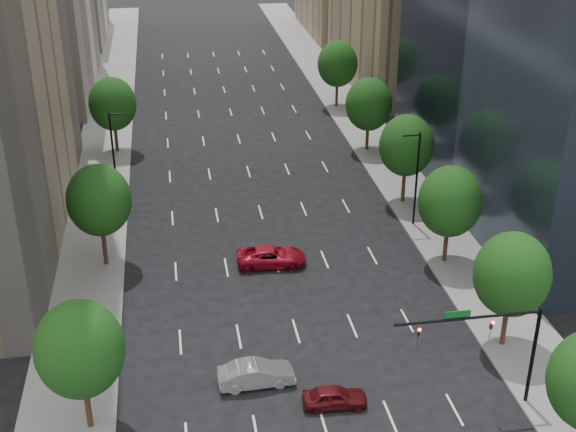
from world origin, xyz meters
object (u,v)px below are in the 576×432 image
car_maroon (335,397)px  car_silver (256,374)px  car_red_far (271,256)px  traffic_signal (498,338)px

car_maroon → car_silver: (-4.57, 2.92, 0.13)m
car_maroon → car_red_far: 18.32m
car_silver → car_red_far: bearing=-14.0°
traffic_signal → car_maroon: size_ratio=2.24×
car_maroon → car_silver: bearing=61.6°
traffic_signal → car_red_far: bearing=118.8°
traffic_signal → car_silver: (-14.10, 4.48, -4.35)m
car_red_far → car_maroon: bearing=-171.2°
car_silver → car_red_far: (3.18, 15.35, -0.02)m
traffic_signal → car_silver: size_ratio=1.83×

